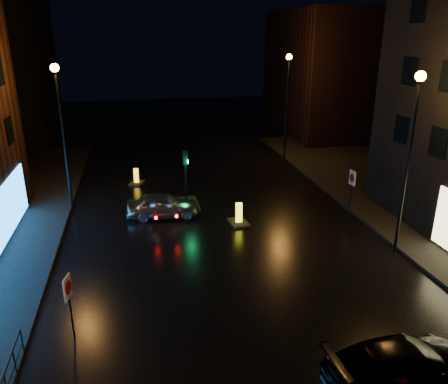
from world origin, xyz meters
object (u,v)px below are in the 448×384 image
Objects in this scene: silver_hatchback at (163,205)px; road_sign_left at (68,293)px; bollard_far at (137,180)px; traffic_signal at (186,197)px; dark_sedan at (404,365)px; road_sign_right at (352,182)px; bollard_near at (239,219)px.

road_sign_left reaches higher than silver_hatchback.
bollard_far is (-1.38, 6.17, -0.45)m from silver_hatchback.
traffic_signal is 2.37× the size of bollard_far.
dark_sedan reaches higher than bollard_far.
bollard_near is at bearing -0.70° from road_sign_right.
road_sign_right is (9.10, -3.12, 1.41)m from traffic_signal.
traffic_signal is at bearing 13.36° from dark_sedan.
dark_sedan is 2.01× the size of road_sign_left.
road_sign_right is at bearing -94.33° from silver_hatchback.
silver_hatchback is 10.78m from road_sign_left.
road_sign_left is at bearing 163.77° from silver_hatchback.
road_sign_right reaches higher than bollard_near.
bollard_far is at bearing 17.10° from silver_hatchback.
dark_sedan is 21.61m from bollard_far.
silver_hatchback is 1.67× the size of road_sign_left.
traffic_signal is 4.13m from bollard_near.
dark_sedan is at bearing -9.48° from road_sign_left.
road_sign_right is (10.61, -1.64, 1.22)m from silver_hatchback.
road_sign_right is at bearing 43.62° from road_sign_left.
silver_hatchback is 2.77× the size of bollard_far.
traffic_signal reaches higher than road_sign_right.
bollard_near is at bearing 6.67° from dark_sedan.
road_sign_right reaches higher than bollard_far.
road_sign_left is (-5.30, -11.50, 1.31)m from traffic_signal.
bollard_far is at bearing 117.92° from bollard_near.
traffic_signal is 0.86× the size of silver_hatchback.
bollard_far is 16.45m from road_sign_left.
traffic_signal is 0.71× the size of dark_sedan.
silver_hatchback is at bearing -57.55° from bollard_far.
traffic_signal is 9.72m from road_sign_right.
traffic_signal is 12.73m from road_sign_left.
road_sign_right is at bearing -22.91° from dark_sedan.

